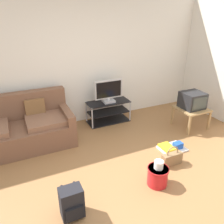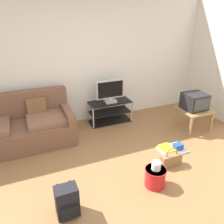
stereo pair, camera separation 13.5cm
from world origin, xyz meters
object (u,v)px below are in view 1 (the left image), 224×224
object	(u,v)px
handbag	(172,158)
couch	(18,129)
tv_stand	(108,112)
cleaning_bucket	(158,175)
floor_tray	(172,147)
backpack	(72,203)
side_table	(191,110)
crt_tv	(192,100)
flat_tv	(109,91)

from	to	relation	value
handbag	couch	bearing A→B (deg)	142.86
couch	tv_stand	xyz separation A→B (m)	(1.89, 0.20, -0.09)
couch	cleaning_bucket	size ratio (longest dim) A/B	4.75
couch	floor_tray	distance (m)	2.82
backpack	floor_tray	size ratio (longest dim) A/B	0.88
side_table	handbag	bearing A→B (deg)	-142.70
crt_tv	cleaning_bucket	distance (m)	2.11
flat_tv	couch	bearing A→B (deg)	-174.50
cleaning_bucket	floor_tray	distance (m)	1.00
side_table	floor_tray	bearing A→B (deg)	-148.20
handbag	floor_tray	size ratio (longest dim) A/B	0.75
handbag	cleaning_bucket	size ratio (longest dim) A/B	0.88
backpack	crt_tv	bearing A→B (deg)	22.11
flat_tv	cleaning_bucket	size ratio (longest dim) A/B	1.55
tv_stand	handbag	size ratio (longest dim) A/B	2.64
couch	tv_stand	world-z (taller)	couch
flat_tv	handbag	size ratio (longest dim) A/B	1.78
tv_stand	floor_tray	xyz separation A→B (m)	(0.59, -1.52, -0.20)
backpack	cleaning_bucket	xyz separation A→B (m)	(1.27, 0.02, -0.04)
backpack	side_table	bearing A→B (deg)	21.84
couch	crt_tv	distance (m)	3.47
flat_tv	side_table	world-z (taller)	flat_tv
couch	floor_tray	bearing A→B (deg)	-27.96
couch	cleaning_bucket	distance (m)	2.60
handbag	cleaning_bucket	bearing A→B (deg)	-149.46
couch	handbag	size ratio (longest dim) A/B	5.43
cleaning_bucket	backpack	bearing A→B (deg)	-179.06
crt_tv	handbag	distance (m)	1.58
flat_tv	backpack	bearing A→B (deg)	-123.94
side_table	couch	bearing A→B (deg)	167.36
crt_tv	side_table	bearing A→B (deg)	-90.00
handbag	cleaning_bucket	xyz separation A→B (m)	(-0.49, -0.29, 0.05)
tv_stand	cleaning_bucket	xyz separation A→B (m)	(-0.18, -2.15, -0.07)
couch	backpack	xyz separation A→B (m)	(0.44, -1.97, -0.13)
floor_tray	crt_tv	bearing A→B (deg)	32.54
flat_tv	side_table	distance (m)	1.80
cleaning_bucket	tv_stand	bearing A→B (deg)	85.31
tv_stand	handbag	world-z (taller)	tv_stand
crt_tv	cleaning_bucket	size ratio (longest dim) A/B	1.10
cleaning_bucket	floor_tray	xyz separation A→B (m)	(0.77, 0.63, -0.13)
backpack	floor_tray	world-z (taller)	backpack
cleaning_bucket	crt_tv	bearing A→B (deg)	35.82
floor_tray	flat_tv	bearing A→B (deg)	111.64
handbag	tv_stand	bearing A→B (deg)	99.39
couch	flat_tv	distance (m)	1.93
couch	handbag	distance (m)	2.76
cleaning_bucket	floor_tray	size ratio (longest dim) A/B	0.86
couch	floor_tray	world-z (taller)	couch
side_table	floor_tray	world-z (taller)	side_table
flat_tv	side_table	xyz separation A→B (m)	(1.49, -0.94, -0.34)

